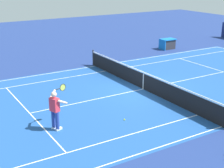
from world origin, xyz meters
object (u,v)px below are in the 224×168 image
at_px(tennis_net, 143,81).
at_px(tennis_ball, 124,120).
at_px(equipment_cart_tarped, 167,44).
at_px(tennis_player_near, 55,108).

relative_size(tennis_net, tennis_ball, 177.27).
xyz_separation_m(tennis_net, tennis_ball, (3.12, 2.87, -0.46)).
relative_size(tennis_net, equipment_cart_tarped, 9.36).
bearing_deg(tennis_player_near, equipment_cart_tarped, -145.94).
relative_size(tennis_net, tennis_player_near, 6.89).
xyz_separation_m(tennis_net, tennis_player_near, (5.98, 2.15, 0.44)).
relative_size(tennis_player_near, equipment_cart_tarped, 1.36).
distance_m(tennis_player_near, tennis_ball, 3.08).
xyz_separation_m(tennis_player_near, tennis_ball, (-2.86, 0.72, -0.90)).
height_order(tennis_net, tennis_ball, tennis_net).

